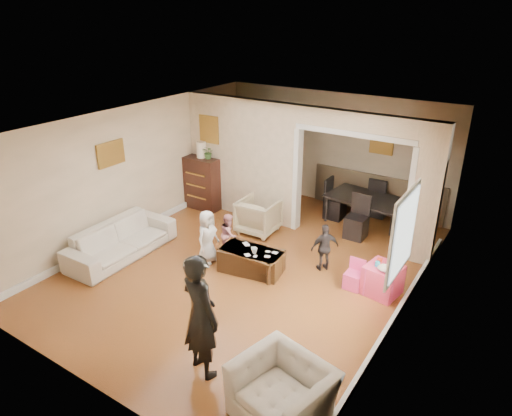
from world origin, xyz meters
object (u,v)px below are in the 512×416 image
Objects in this scene: armchair_front at (282,392)px; play_table at (383,280)px; child_kneel_a at (207,237)px; dresser at (203,182)px; adult_person at (200,316)px; child_toddler at (325,247)px; coffee_table at (251,261)px; sofa at (121,240)px; armchair_back at (259,216)px; child_kneel_b at (229,234)px; table_lamp at (201,150)px; cyan_cup at (378,264)px; coffee_cup at (254,251)px; dining_table at (368,212)px.

armchair_front is 1.97× the size of play_table.
child_kneel_a is (-2.88, 2.27, 0.17)m from armchair_front.
adult_person is (3.33, -4.13, 0.24)m from dresser.
coffee_table is at bearing -14.36° from child_toddler.
sofa is 2.13× the size of child_kneel_a.
dresser is 2.54m from child_kneel_a.
armchair_back is 0.96× the size of child_kneel_b.
child_kneel_b reaches higher than armchair_front.
child_kneel_b is at bearing -174.40° from play_table.
child_kneel_b is at bearing 147.40° from armchair_front.
dresser is at bearing -34.13° from adult_person.
cyan_cup is at bearing -15.14° from table_lamp.
sofa is 2.07× the size of armchair_front.
child_toddler is at bearing 35.54° from coffee_table.
coffee_table is at bearing -53.82° from adult_person.
coffee_cup is (-1.93, 2.37, 0.12)m from armchair_front.
dresser is 2.34m from child_kneel_b.
adult_person is (-1.35, -2.94, 0.60)m from play_table.
armchair_back is 0.65× the size of dresser.
sofa is at bearing -161.92° from coffee_cup.
dresser is at bearing 165.74° from play_table.
child_toddler is at bearing -83.68° from dining_table.
armchair_back is 2.17× the size of table_lamp.
armchair_front is at bearing -110.72° from sofa.
table_lamp is 0.33× the size of coffee_table.
table_lamp is 0.20× the size of dining_table.
play_table is (4.68, -1.19, -1.14)m from table_lamp.
child_kneel_a is 0.48m from child_kneel_b.
dresser is at bearing -15.08° from armchair_back.
sofa is 1.96× the size of coffee_table.
armchair_back is at bearing -12.47° from dresser.
dining_table is at bearing 17.22° from table_lamp.
cyan_cup is (1.97, 0.58, 0.09)m from coffee_cup.
sofa is 1.67m from child_kneel_a.
child_kneel_b is (-0.80, 0.35, -0.05)m from coffee_cup.
table_lamp is 3.89m from dining_table.
child_kneel_a is at bearing 131.67° from child_kneel_b.
table_lamp is at bearing 165.74° from play_table.
play_table is (0.14, 3.00, -0.08)m from armchair_front.
dresser is at bearing 0.00° from table_lamp.
play_table is 0.60× the size of child_toddler.
cyan_cup is at bearing -60.12° from dining_table.
child_toddler is (1.79, -0.63, 0.08)m from armchair_back.
armchair_back is at bearing 118.11° from coffee_table.
dining_table is 1.04× the size of adult_person.
dresser is 1.20× the size of child_kneel_a.
child_toddler is at bearing 119.46° from armchair_front.
sofa is at bearing -24.71° from child_toddler.
cyan_cup is at bearing 160.59° from armchair_back.
child_kneel_b is at bearing -18.33° from child_kneel_a.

